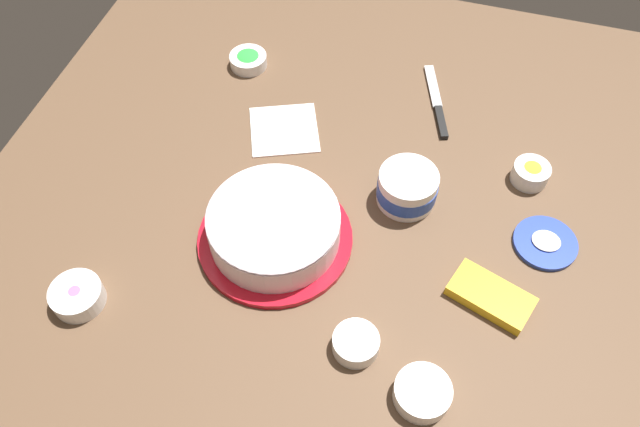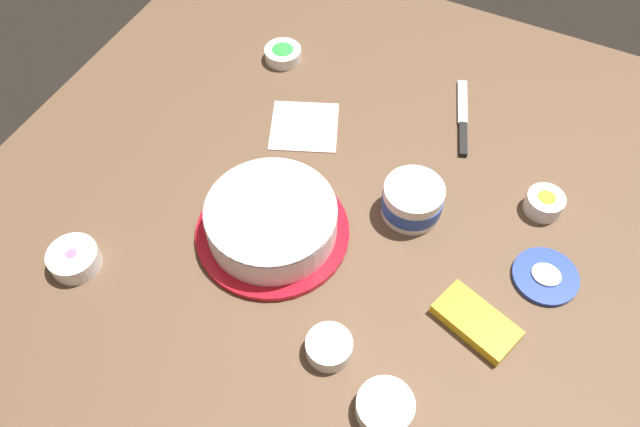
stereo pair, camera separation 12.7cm
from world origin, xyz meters
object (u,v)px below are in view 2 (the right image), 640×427
(frosted_cake, at_px, (271,221))
(candy_box_lower, at_px, (476,322))
(sprinkle_bowl_pink, at_px, (74,258))
(sprinkle_bowl_orange, at_px, (329,347))
(sprinkle_bowl_green, at_px, (283,53))
(spreading_knife, at_px, (463,123))
(sprinkle_bowl_rainbow, at_px, (385,407))
(frosting_tub_lid, at_px, (545,276))
(paper_napkin, at_px, (304,126))
(sprinkle_bowl_yellow, at_px, (544,202))
(frosting_tub, at_px, (413,200))

(frosted_cake, bearing_deg, candy_box_lower, -1.55)
(sprinkle_bowl_pink, relative_size, sprinkle_bowl_orange, 1.16)
(frosted_cake, height_order, sprinkle_bowl_green, frosted_cake)
(spreading_knife, height_order, candy_box_lower, candy_box_lower)
(sprinkle_bowl_rainbow, relative_size, candy_box_lower, 0.64)
(frosted_cake, height_order, sprinkle_bowl_pink, frosted_cake)
(frosting_tub_lid, xyz_separation_m, paper_napkin, (-0.59, 0.15, -0.00))
(spreading_knife, bearing_deg, paper_napkin, -152.95)
(sprinkle_bowl_yellow, relative_size, sprinkle_bowl_rainbow, 0.79)
(frosted_cake, xyz_separation_m, frosting_tub_lid, (0.52, 0.14, -0.04))
(sprinkle_bowl_rainbow, relative_size, sprinkle_bowl_pink, 1.01)
(frosted_cake, relative_size, sprinkle_bowl_green, 3.42)
(sprinkle_bowl_orange, distance_m, paper_napkin, 0.55)
(sprinkle_bowl_rainbow, height_order, candy_box_lower, sprinkle_bowl_rainbow)
(sprinkle_bowl_yellow, bearing_deg, paper_napkin, -178.81)
(sprinkle_bowl_green, bearing_deg, sprinkle_bowl_rainbow, -50.96)
(candy_box_lower, bearing_deg, sprinkle_bowl_green, 162.68)
(spreading_knife, xyz_separation_m, candy_box_lower, (0.18, -0.46, 0.01))
(frosting_tub_lid, height_order, paper_napkin, frosting_tub_lid)
(sprinkle_bowl_pink, distance_m, sprinkle_bowl_green, 0.70)
(sprinkle_bowl_rainbow, xyz_separation_m, sprinkle_bowl_pink, (-0.65, 0.00, 0.00))
(sprinkle_bowl_yellow, height_order, sprinkle_bowl_green, sprinkle_bowl_yellow)
(frosting_tub, bearing_deg, sprinkle_bowl_pink, -142.82)
(candy_box_lower, bearing_deg, frosting_tub_lid, 78.94)
(spreading_knife, relative_size, sprinkle_bowl_orange, 2.73)
(frosting_tub, xyz_separation_m, sprinkle_bowl_yellow, (0.24, 0.12, -0.02))
(sprinkle_bowl_pink, bearing_deg, sprinkle_bowl_yellow, 34.34)
(frosted_cake, bearing_deg, sprinkle_bowl_orange, -39.94)
(sprinkle_bowl_rainbow, height_order, sprinkle_bowl_green, sprinkle_bowl_rainbow)
(frosted_cake, xyz_separation_m, sprinkle_bowl_yellow, (0.47, 0.30, -0.02))
(sprinkle_bowl_yellow, distance_m, candy_box_lower, 0.31)
(sprinkle_bowl_green, bearing_deg, candy_box_lower, -36.27)
(sprinkle_bowl_pink, height_order, candy_box_lower, sprinkle_bowl_pink)
(paper_napkin, bearing_deg, frosted_cake, -75.13)
(frosting_tub_lid, relative_size, spreading_knife, 0.55)
(frosting_tub, bearing_deg, sprinkle_bowl_orange, -92.76)
(paper_napkin, bearing_deg, sprinkle_bowl_orange, -58.29)
(frosting_tub, xyz_separation_m, paper_napkin, (-0.30, 0.11, -0.04))
(frosting_tub, xyz_separation_m, sprinkle_bowl_orange, (-0.02, -0.35, -0.02))
(spreading_knife, height_order, sprinkle_bowl_green, sprinkle_bowl_green)
(sprinkle_bowl_green, distance_m, paper_napkin, 0.24)
(sprinkle_bowl_orange, xyz_separation_m, candy_box_lower, (0.22, 0.16, -0.01))
(frosting_tub, xyz_separation_m, candy_box_lower, (0.20, -0.19, -0.03))
(candy_box_lower, distance_m, paper_napkin, 0.59)
(frosted_cake, height_order, sprinkle_bowl_rainbow, frosted_cake)
(frosting_tub_lid, bearing_deg, sprinkle_bowl_pink, -155.65)
(sprinkle_bowl_yellow, bearing_deg, frosting_tub_lid, -72.93)
(sprinkle_bowl_rainbow, distance_m, sprinkle_bowl_orange, 0.14)
(frosting_tub, height_order, paper_napkin, frosting_tub)
(frosting_tub, height_order, sprinkle_bowl_green, frosting_tub)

